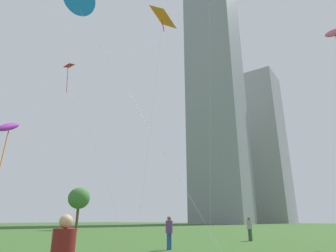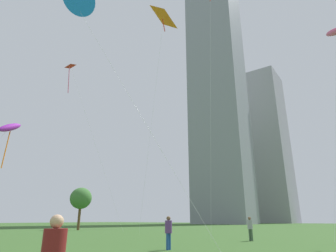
{
  "view_description": "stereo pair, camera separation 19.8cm",
  "coord_description": "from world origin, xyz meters",
  "px_view_note": "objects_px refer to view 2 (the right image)",
  "views": [
    {
      "loc": [
        12.31,
        -3.96,
        1.54
      ],
      "look_at": [
        0.87,
        12.71,
        8.25
      ],
      "focal_mm": 30.26,
      "sensor_mm": 36.0,
      "label": 1
    },
    {
      "loc": [
        12.47,
        -3.85,
        1.54
      ],
      "look_at": [
        0.87,
        12.71,
        8.25
      ],
      "focal_mm": 30.26,
      "sensor_mm": 36.0,
      "label": 2
    }
  ],
  "objects_px": {
    "park_tree_0": "(81,198)",
    "distant_highrise_0": "(218,89)",
    "kite_flying_7": "(10,128)",
    "person_standing_0": "(250,227)",
    "kite_flying_1": "(336,32)",
    "kite_flying_5": "(74,2)",
    "kite_flying_0": "(164,18)",
    "distant_highrise_1": "(261,145)",
    "person_standing_2": "(168,230)",
    "kite_flying_2": "(70,71)"
  },
  "relations": [
    {
      "from": "kite_flying_7",
      "to": "distant_highrise_1",
      "type": "height_order",
      "value": "distant_highrise_1"
    },
    {
      "from": "kite_flying_1",
      "to": "distant_highrise_1",
      "type": "xyz_separation_m",
      "value": [
        -41.75,
        114.98,
        18.88
      ]
    },
    {
      "from": "person_standing_2",
      "to": "kite_flying_5",
      "type": "relative_size",
      "value": 0.09
    },
    {
      "from": "kite_flying_0",
      "to": "park_tree_0",
      "type": "distance_m",
      "value": 30.44
    },
    {
      "from": "person_standing_2",
      "to": "kite_flying_0",
      "type": "height_order",
      "value": "kite_flying_0"
    },
    {
      "from": "park_tree_0",
      "to": "distant_highrise_0",
      "type": "xyz_separation_m",
      "value": [
        -7.16,
        71.78,
        50.1
      ]
    },
    {
      "from": "kite_flying_1",
      "to": "kite_flying_2",
      "type": "xyz_separation_m",
      "value": [
        -32.4,
        -7.09,
        2.8
      ]
    },
    {
      "from": "kite_flying_0",
      "to": "park_tree_0",
      "type": "relative_size",
      "value": 4.13
    },
    {
      "from": "distant_highrise_0",
      "to": "distant_highrise_1",
      "type": "height_order",
      "value": "distant_highrise_0"
    },
    {
      "from": "kite_flying_1",
      "to": "distant_highrise_1",
      "type": "relative_size",
      "value": 0.26
    },
    {
      "from": "person_standing_2",
      "to": "kite_flying_7",
      "type": "xyz_separation_m",
      "value": [
        -19.34,
        -0.4,
        9.36
      ]
    },
    {
      "from": "kite_flying_5",
      "to": "distant_highrise_1",
      "type": "relative_size",
      "value": 0.25
    },
    {
      "from": "person_standing_0",
      "to": "person_standing_2",
      "type": "distance_m",
      "value": 9.22
    },
    {
      "from": "kite_flying_5",
      "to": "person_standing_2",
      "type": "bearing_deg",
      "value": 23.87
    },
    {
      "from": "park_tree_0",
      "to": "distant_highrise_1",
      "type": "bearing_deg",
      "value": 91.63
    },
    {
      "from": "kite_flying_2",
      "to": "kite_flying_7",
      "type": "relative_size",
      "value": 2.03
    },
    {
      "from": "kite_flying_1",
      "to": "kite_flying_7",
      "type": "xyz_separation_m",
      "value": [
        -28.85,
        -15.59,
        -8.71
      ]
    },
    {
      "from": "kite_flying_0",
      "to": "kite_flying_1",
      "type": "distance_m",
      "value": 19.13
    },
    {
      "from": "kite_flying_0",
      "to": "distant_highrise_0",
      "type": "xyz_separation_m",
      "value": [
        -28.4,
        78.53,
        29.36
      ]
    },
    {
      "from": "kite_flying_0",
      "to": "kite_flying_7",
      "type": "distance_m",
      "value": 21.79
    },
    {
      "from": "person_standing_2",
      "to": "distant_highrise_0",
      "type": "xyz_separation_m",
      "value": [
        -36.17,
        88.67,
        53.88
      ]
    },
    {
      "from": "kite_flying_2",
      "to": "park_tree_0",
      "type": "relative_size",
      "value": 3.54
    },
    {
      "from": "distant_highrise_1",
      "to": "distant_highrise_0",
      "type": "bearing_deg",
      "value": -95.1
    },
    {
      "from": "kite_flying_7",
      "to": "kite_flying_1",
      "type": "bearing_deg",
      "value": 28.38
    },
    {
      "from": "kite_flying_5",
      "to": "kite_flying_7",
      "type": "height_order",
      "value": "kite_flying_5"
    },
    {
      "from": "kite_flying_2",
      "to": "distant_highrise_0",
      "type": "height_order",
      "value": "distant_highrise_0"
    },
    {
      "from": "person_standing_2",
      "to": "distant_highrise_1",
      "type": "height_order",
      "value": "distant_highrise_1"
    },
    {
      "from": "kite_flying_7",
      "to": "distant_highrise_0",
      "type": "distance_m",
      "value": 100.99
    },
    {
      "from": "kite_flying_0",
      "to": "distant_highrise_1",
      "type": "height_order",
      "value": "distant_highrise_1"
    },
    {
      "from": "park_tree_0",
      "to": "distant_highrise_1",
      "type": "height_order",
      "value": "distant_highrise_1"
    },
    {
      "from": "distant_highrise_0",
      "to": "kite_flying_5",
      "type": "bearing_deg",
      "value": -75.73
    },
    {
      "from": "kite_flying_7",
      "to": "park_tree_0",
      "type": "distance_m",
      "value": 20.58
    },
    {
      "from": "kite_flying_0",
      "to": "distant_highrise_1",
      "type": "relative_size",
      "value": 0.35
    },
    {
      "from": "person_standing_2",
      "to": "kite_flying_2",
      "type": "relative_size",
      "value": 0.08
    },
    {
      "from": "person_standing_0",
      "to": "kite_flying_7",
      "type": "relative_size",
      "value": 0.15
    },
    {
      "from": "park_tree_0",
      "to": "distant_highrise_0",
      "type": "distance_m",
      "value": 87.83
    },
    {
      "from": "person_standing_2",
      "to": "person_standing_0",
      "type": "bearing_deg",
      "value": 172.88
    },
    {
      "from": "person_standing_0",
      "to": "kite_flying_1",
      "type": "xyz_separation_m",
      "value": [
        8.18,
        6.06,
        18.05
      ]
    },
    {
      "from": "person_standing_2",
      "to": "kite_flying_1",
      "type": "xyz_separation_m",
      "value": [
        9.51,
        15.18,
        18.07
      ]
    },
    {
      "from": "kite_flying_7",
      "to": "distant_highrise_0",
      "type": "bearing_deg",
      "value": 100.7
    },
    {
      "from": "kite_flying_1",
      "to": "distant_highrise_1",
      "type": "bearing_deg",
      "value": 109.96
    },
    {
      "from": "kite_flying_1",
      "to": "kite_flying_7",
      "type": "distance_m",
      "value": 33.93
    },
    {
      "from": "kite_flying_0",
      "to": "distant_highrise_1",
      "type": "bearing_deg",
      "value": 101.52
    },
    {
      "from": "kite_flying_2",
      "to": "distant_highrise_1",
      "type": "distance_m",
      "value": 123.49
    },
    {
      "from": "park_tree_0",
      "to": "kite_flying_2",
      "type": "bearing_deg",
      "value": -55.14
    },
    {
      "from": "kite_flying_0",
      "to": "kite_flying_2",
      "type": "bearing_deg",
      "value": -172.29
    },
    {
      "from": "kite_flying_1",
      "to": "kite_flying_7",
      "type": "bearing_deg",
      "value": -151.62
    },
    {
      "from": "kite_flying_0",
      "to": "distant_highrise_1",
      "type": "xyz_separation_m",
      "value": [
        -24.46,
        120.03,
        12.42
      ]
    },
    {
      "from": "kite_flying_5",
      "to": "kite_flying_7",
      "type": "relative_size",
      "value": 1.69
    },
    {
      "from": "kite_flying_5",
      "to": "kite_flying_7",
      "type": "bearing_deg",
      "value": 168.1
    }
  ]
}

